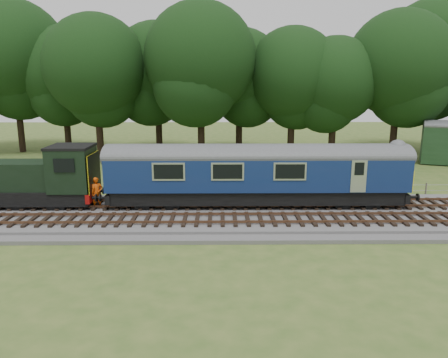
{
  "coord_description": "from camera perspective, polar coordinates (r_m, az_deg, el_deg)",
  "views": [
    {
      "loc": [
        -2.26,
        -24.58,
        7.9
      ],
      "look_at": [
        -2.0,
        1.4,
        2.0
      ],
      "focal_mm": 35.0,
      "sensor_mm": 36.0,
      "label": 1
    }
  ],
  "objects": [
    {
      "name": "fence",
      "position": [
        30.22,
        3.74,
        -2.39
      ],
      "size": [
        64.0,
        0.12,
        1.0
      ],
      "primitive_type": null,
      "color": "#6B6054",
      "rests_on": "ground"
    },
    {
      "name": "shunter_loco",
      "position": [
        29.09,
        -24.2,
        -0.1
      ],
      "size": [
        8.91,
        2.6,
        3.38
      ],
      "color": "black",
      "rests_on": "ground"
    },
    {
      "name": "ground",
      "position": [
        25.92,
        4.47,
        -4.99
      ],
      "size": [
        120.0,
        120.0,
        0.0
      ],
      "primitive_type": "plane",
      "color": "#3C5C22",
      "rests_on": "ground"
    },
    {
      "name": "tree_line",
      "position": [
        47.3,
        2.18,
        3.16
      ],
      "size": [
        70.0,
        8.0,
        18.0
      ],
      "primitive_type": null,
      "color": "black",
      "rests_on": "ground"
    },
    {
      "name": "track_south",
      "position": [
        24.28,
        4.81,
        -5.21
      ],
      "size": [
        67.2,
        2.4,
        0.21
      ],
      "color": "black",
      "rests_on": "ballast"
    },
    {
      "name": "worker",
      "position": [
        27.24,
        -16.25,
        -1.76
      ],
      "size": [
        0.83,
        0.73,
        1.9
      ],
      "primitive_type": "imported",
      "rotation": [
        0.0,
        0.0,
        0.51
      ],
      "color": "#FF580D",
      "rests_on": "ballast"
    },
    {
      "name": "dmu_railcar",
      "position": [
        26.61,
        4.31,
        1.28
      ],
      "size": [
        18.05,
        2.86,
        3.88
      ],
      "color": "black",
      "rests_on": "ground"
    },
    {
      "name": "track_north",
      "position": [
        27.13,
        4.23,
        -3.26
      ],
      "size": [
        67.2,
        2.4,
        0.21
      ],
      "color": "black",
      "rests_on": "ballast"
    },
    {
      "name": "ballast",
      "position": [
        25.87,
        4.48,
        -4.62
      ],
      "size": [
        70.0,
        7.0,
        0.35
      ],
      "primitive_type": "cube",
      "color": "#4C4C4F",
      "rests_on": "ground"
    }
  ]
}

